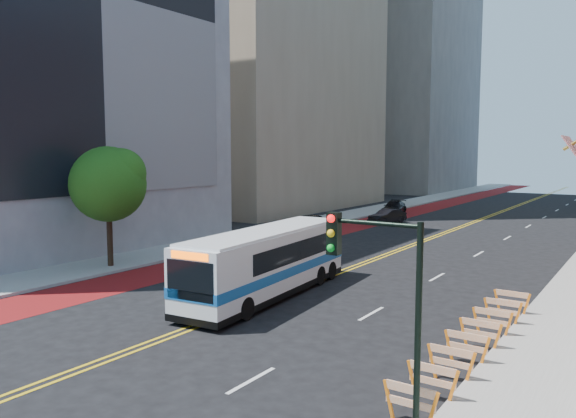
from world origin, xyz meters
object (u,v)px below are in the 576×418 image
(street_tree, at_px, (109,181))
(transit_bus, at_px, (269,261))
(car_c, at_px, (394,208))
(traffic_signal, at_px, (379,285))
(car_a, at_px, (308,224))
(car_b, at_px, (387,216))

(street_tree, distance_m, transit_bus, 11.41)
(street_tree, distance_m, car_c, 34.46)
(traffic_signal, height_order, car_a, traffic_signal)
(car_c, bearing_deg, traffic_signal, -78.92)
(street_tree, bearing_deg, car_b, 79.68)
(street_tree, height_order, traffic_signal, street_tree)
(traffic_signal, relative_size, car_b, 1.29)
(car_a, bearing_deg, street_tree, -83.44)
(car_a, height_order, car_b, car_a)
(traffic_signal, bearing_deg, street_tree, 155.18)
(transit_bus, xyz_separation_m, car_b, (-6.02, 26.92, -0.95))
(traffic_signal, relative_size, car_c, 1.05)
(traffic_signal, height_order, transit_bus, traffic_signal)
(street_tree, height_order, car_a, street_tree)
(street_tree, distance_m, traffic_signal, 22.79)
(traffic_signal, distance_m, car_c, 47.38)
(car_a, distance_m, car_b, 9.48)
(car_a, bearing_deg, transit_bus, -50.63)
(traffic_signal, xyz_separation_m, car_b, (-15.76, 36.47, -3.07))
(transit_bus, bearing_deg, car_b, 97.58)
(traffic_signal, height_order, car_c, traffic_signal)
(street_tree, xyz_separation_m, car_a, (1.94, 17.91, -4.17))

